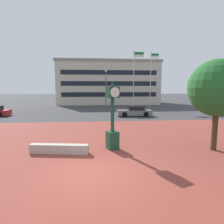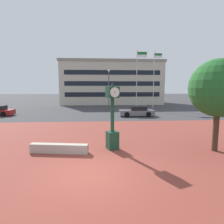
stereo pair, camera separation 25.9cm
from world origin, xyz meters
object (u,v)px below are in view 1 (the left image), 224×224
flagpole_primary (135,75)px  street_lamp_post (106,85)px  plaza_tree (219,89)px  civic_building (108,83)px  street_clock (112,120)px  car_street_mid (134,111)px  flagpole_secondary (151,77)px

flagpole_primary → street_lamp_post: 5.90m
street_lamp_post → plaza_tree: bearing=-75.1°
flagpole_primary → civic_building: bearing=108.8°
civic_building → flagpole_primary: bearing=-71.2°
flagpole_primary → plaza_tree: bearing=-89.5°
plaza_tree → street_clock: bearing=174.0°
car_street_mid → civic_building: bearing=6.8°
plaza_tree → car_street_mid: bearing=98.6°
street_clock → plaza_tree: bearing=-25.8°
plaza_tree → flagpole_primary: size_ratio=0.53×
street_clock → flagpole_primary: bearing=55.2°
flagpole_primary → street_lamp_post: (-5.02, -2.52, -1.81)m
civic_building → street_lamp_post: civic_building is taller
street_clock → civic_building: 32.86m
civic_building → street_clock: bearing=-93.4°
street_clock → civic_building: civic_building is taller
car_street_mid → civic_building: (-2.00, 20.01, 4.04)m
plaza_tree → car_street_mid: plaza_tree is taller
street_clock → plaza_tree: size_ratio=0.75×
street_clock → plaza_tree: plaza_tree is taller
car_street_mid → civic_building: size_ratio=0.20×
plaza_tree → flagpole_primary: 22.22m
flagpole_primary → flagpole_secondary: flagpole_primary is taller
car_street_mid → civic_building: 20.51m
flagpole_secondary → street_lamp_post: size_ratio=1.51×
street_clock → civic_building: size_ratio=0.18×
street_clock → flagpole_secondary: bearing=48.3°
plaza_tree → flagpole_secondary: flagpole_secondary is taller
car_street_mid → flagpole_secondary: 11.07m
street_lamp_post → flagpole_secondary: bearing=17.7°
street_clock → car_street_mid: 13.31m
car_street_mid → civic_building: civic_building is taller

